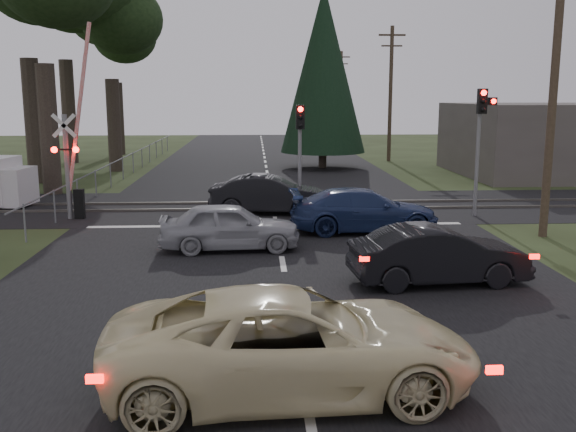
{
  "coord_description": "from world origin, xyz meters",
  "views": [
    {
      "loc": [
        -0.74,
        -13.67,
        4.47
      ],
      "look_at": [
        0.14,
        3.08,
        1.3
      ],
      "focal_mm": 40.0,
      "sensor_mm": 36.0,
      "label": 1
    }
  ],
  "objects": [
    {
      "name": "stop_line",
      "position": [
        0.0,
        8.2,
        0.01
      ],
      "size": [
        13.0,
        0.35,
        0.0
      ],
      "primitive_type": "cube",
      "color": "silver",
      "rests_on": "ground"
    },
    {
      "name": "rail_near",
      "position": [
        0.0,
        11.2,
        0.05
      ],
      "size": [
        120.0,
        0.12,
        0.1
      ],
      "primitive_type": "cube",
      "color": "#59544C",
      "rests_on": "ground"
    },
    {
      "name": "dark_hatchback",
      "position": [
        3.64,
        1.0,
        0.7
      ],
      "size": [
        4.34,
        1.86,
        1.39
      ],
      "primitive_type": "imported",
      "rotation": [
        0.0,
        0.0,
        1.67
      ],
      "color": "black",
      "rests_on": "ground"
    },
    {
      "name": "crossing_signal",
      "position": [
        -7.27,
        9.79,
        2.06
      ],
      "size": [
        1.62,
        0.38,
        6.96
      ],
      "color": "slate",
      "rests_on": "ground"
    },
    {
      "name": "blue_sedan",
      "position": [
        2.87,
        7.05,
        0.71
      ],
      "size": [
        4.97,
        2.14,
        1.43
      ],
      "primitive_type": "imported",
      "rotation": [
        0.0,
        0.0,
        1.6
      ],
      "color": "navy",
      "rests_on": "ground"
    },
    {
      "name": "utility_pole_mid",
      "position": [
        8.5,
        30.0,
        4.73
      ],
      "size": [
        1.8,
        0.26,
        9.0
      ],
      "color": "#4C3D2D",
      "rests_on": "ground"
    },
    {
      "name": "dark_car_far",
      "position": [
        -0.2,
        10.51,
        0.73
      ],
      "size": [
        4.58,
        1.96,
        1.47
      ],
      "primitive_type": "imported",
      "rotation": [
        0.0,
        0.0,
        1.48
      ],
      "color": "black",
      "rests_on": "ground"
    },
    {
      "name": "utility_pole_far",
      "position": [
        8.5,
        55.0,
        4.73
      ],
      "size": [
        1.8,
        0.26,
        9.0
      ],
      "color": "#4C3D2D",
      "rests_on": "ground"
    },
    {
      "name": "conifer_tree",
      "position": [
        3.5,
        26.0,
        5.99
      ],
      "size": [
        5.2,
        5.2,
        11.0
      ],
      "color": "#473D33",
      "rests_on": "ground"
    },
    {
      "name": "rail_far",
      "position": [
        0.0,
        12.8,
        0.05
      ],
      "size": [
        120.0,
        0.12,
        0.1
      ],
      "primitive_type": "cube",
      "color": "#59544C",
      "rests_on": "ground"
    },
    {
      "name": "traffic_signal_center",
      "position": [
        1.0,
        10.68,
        2.81
      ],
      "size": [
        0.32,
        0.48,
        4.1
      ],
      "color": "slate",
      "rests_on": "ground"
    },
    {
      "name": "silver_car",
      "position": [
        -1.48,
        4.74,
        0.7
      ],
      "size": [
        4.17,
        1.86,
        1.39
      ],
      "primitive_type": "imported",
      "rotation": [
        0.0,
        0.0,
        1.62
      ],
      "color": "#96989D",
      "rests_on": "ground"
    },
    {
      "name": "utility_pole_near",
      "position": [
        8.5,
        6.0,
        4.73
      ],
      "size": [
        1.8,
        0.26,
        9.0
      ],
      "color": "#4C3D2D",
      "rests_on": "ground"
    },
    {
      "name": "rail_corridor",
      "position": [
        0.0,
        12.0,
        0.01
      ],
      "size": [
        120.0,
        8.0,
        0.01
      ],
      "primitive_type": "cube",
      "color": "black",
      "rests_on": "ground"
    },
    {
      "name": "road",
      "position": [
        0.0,
        10.0,
        0.01
      ],
      "size": [
        14.0,
        100.0,
        0.01
      ],
      "primitive_type": "cube",
      "color": "black",
      "rests_on": "ground"
    },
    {
      "name": "euc_tree_c",
      "position": [
        -9.0,
        25.0,
        9.51
      ],
      "size": [
        6.0,
        6.0,
        13.2
      ],
      "color": "#473D33",
      "rests_on": "ground"
    },
    {
      "name": "cream_coupe",
      "position": [
        -0.2,
        -4.51,
        0.78
      ],
      "size": [
        5.77,
        2.93,
        1.56
      ],
      "primitive_type": "imported",
      "rotation": [
        0.0,
        0.0,
        1.63
      ],
      "color": "beige",
      "rests_on": "ground"
    },
    {
      "name": "traffic_signal_right",
      "position": [
        7.55,
        9.47,
        3.31
      ],
      "size": [
        0.68,
        0.48,
        4.7
      ],
      "color": "slate",
      "rests_on": "ground"
    },
    {
      "name": "ground",
      "position": [
        0.0,
        0.0,
        0.0
      ],
      "size": [
        120.0,
        120.0,
        0.0
      ],
      "primitive_type": "plane",
      "color": "#283116",
      "rests_on": "ground"
    },
    {
      "name": "euc_tree_e",
      "position": [
        -11.0,
        36.0,
        9.51
      ],
      "size": [
        6.0,
        6.0,
        13.2
      ],
      "color": "#473D33",
      "rests_on": "ground"
    },
    {
      "name": "fence_left",
      "position": [
        -7.8,
        22.5,
        0.0
      ],
      "size": [
        0.1,
        36.0,
        1.2
      ],
      "primitive_type": null,
      "color": "slate",
      "rests_on": "ground"
    }
  ]
}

